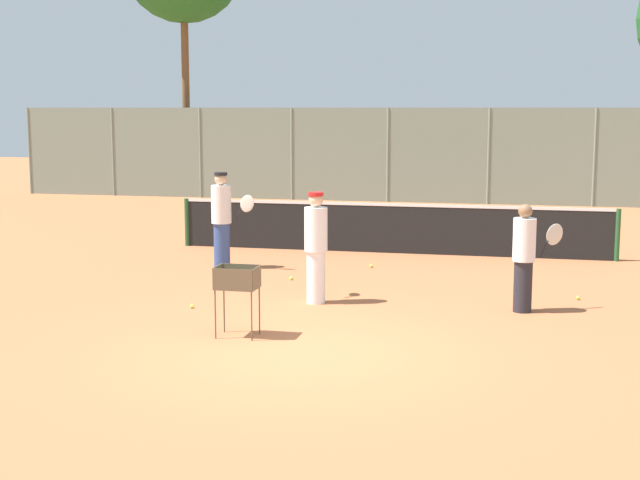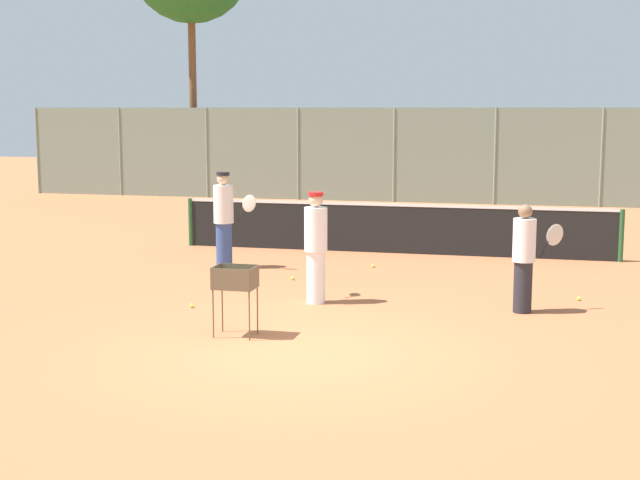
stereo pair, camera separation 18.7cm
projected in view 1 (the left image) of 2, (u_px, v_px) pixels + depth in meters
name	position (u px, v px, depth m)	size (l,w,h in m)	color
ground_plane	(298.00, 353.00, 11.29)	(80.00, 80.00, 0.00)	#B7663D
tennis_net	(391.00, 227.00, 19.01)	(9.36, 0.10, 1.07)	#26592D
back_fence	(438.00, 156.00, 28.90)	(29.45, 0.08, 3.09)	gray
player_white_outfit	(316.00, 246.00, 14.08)	(0.47, 0.88, 1.77)	white
player_red_cap	(524.00, 257.00, 13.47)	(0.80, 0.57, 1.65)	#26262D
player_yellow_shirt	(222.00, 219.00, 17.15)	(0.94, 0.38, 1.86)	#334C8C
ball_cart	(237.00, 283.00, 12.03)	(0.56, 0.41, 0.97)	brown
tennis_ball_0	(371.00, 266.00, 17.35)	(0.07, 0.07, 0.07)	#D1E54C
tennis_ball_1	(192.00, 306.00, 13.83)	(0.07, 0.07, 0.07)	#D1E54C
tennis_ball_2	(578.00, 298.00, 14.42)	(0.07, 0.07, 0.07)	#D1E54C
tennis_ball_3	(291.00, 278.00, 16.09)	(0.07, 0.07, 0.07)	#D1E54C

